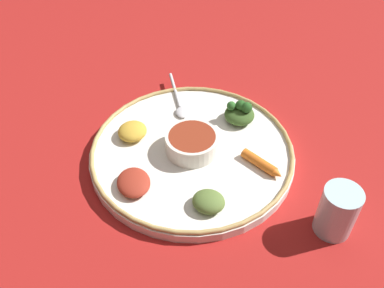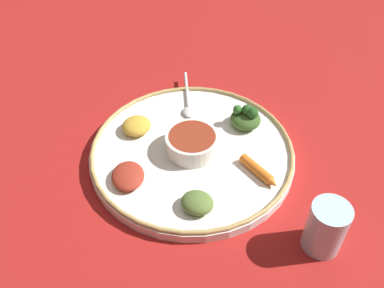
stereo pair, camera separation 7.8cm
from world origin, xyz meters
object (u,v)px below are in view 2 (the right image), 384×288
Objects in this scene: spoon at (188,101)px; greens_pile at (246,117)px; center_bowl at (192,142)px; carrot_near_spoon at (259,171)px; drinking_glass at (325,230)px.

spoon is 1.91× the size of greens_pile.
spoon is at bearing -161.39° from greens_pile.
spoon is at bearing 143.31° from center_bowl.
greens_pile is (0.13, 0.04, 0.02)m from spoon.
greens_pile is at bearing 18.61° from spoon.
center_bowl is 0.13m from carrot_near_spoon.
carrot_near_spoon is at bearing -8.14° from spoon.
center_bowl reaches higher than spoon.
greens_pile is 0.28m from drinking_glass.
spoon is at bearing 172.20° from drinking_glass.
greens_pile is (0.02, 0.13, 0.00)m from center_bowl.
spoon is (-0.11, 0.08, -0.02)m from center_bowl.
center_bowl is 1.10× the size of drinking_glass.
spoon is 0.24m from carrot_near_spoon.
greens_pile reaches higher than carrot_near_spoon.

